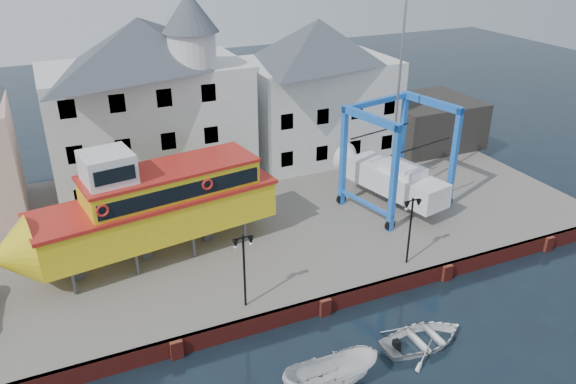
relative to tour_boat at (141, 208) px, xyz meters
name	(u,v)px	position (x,y,z in m)	size (l,w,h in m)	color
ground	(324,314)	(7.75, -7.88, -4.30)	(140.00, 140.00, 0.00)	black
hardstanding	(251,217)	(7.75, 3.12, -3.80)	(44.00, 22.00, 1.00)	#666057
quay_wall	(324,305)	(7.75, -7.77, -3.80)	(44.00, 0.47, 1.00)	maroon
building_white_main	(149,102)	(2.88, 10.51, 3.04)	(14.00, 8.30, 14.00)	silver
building_white_right	(317,89)	(16.75, 11.12, 2.29)	(12.00, 8.00, 11.20)	silver
shed_dark	(427,122)	(26.75, 9.12, -1.30)	(8.00, 7.00, 4.00)	#262322
lamp_post_left	(244,253)	(3.75, -6.68, -0.13)	(1.12, 0.32, 4.20)	black
lamp_post_right	(412,214)	(13.75, -6.68, -0.13)	(1.12, 0.32, 4.20)	black
tour_boat	(141,208)	(0.00, 0.00, 0.00)	(16.48, 6.23, 7.01)	#59595E
travel_lift	(388,171)	(17.09, 0.69, -1.00)	(7.36, 9.43, 13.81)	blue
motorboat_b	(423,344)	(11.15, -11.97, -4.30)	(3.18, 4.46, 0.92)	white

